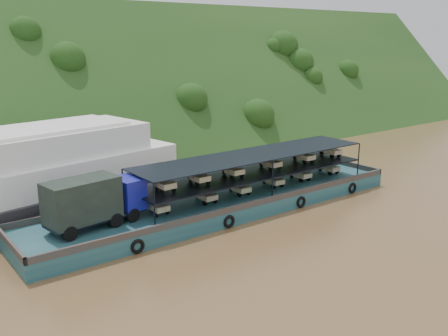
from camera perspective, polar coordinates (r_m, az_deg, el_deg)
ground at (r=44.67m, az=4.39°, el=-4.36°), size 160.00×160.00×0.00m
hillside at (r=74.56m, az=-14.28°, el=2.92°), size 140.00×39.60×39.60m
cargo_barge at (r=42.17m, az=-1.61°, el=-3.70°), size 35.00×7.18×4.94m
passenger_ferry at (r=43.98m, az=-24.24°, el=-1.64°), size 36.94×14.66×7.28m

